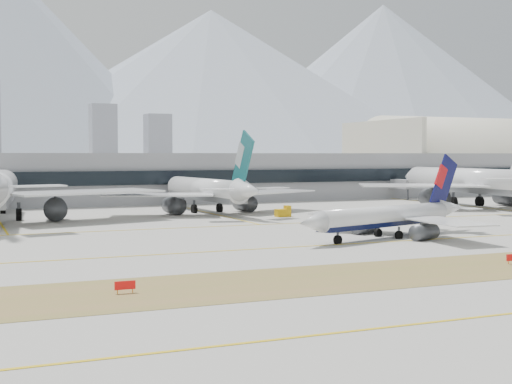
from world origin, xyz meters
name	(u,v)px	position (x,y,z in m)	size (l,w,h in m)	color
ground	(258,245)	(0.00, 0.00, 0.00)	(3000.00, 3000.00, 0.00)	#AAA69F
apron_markings	(489,313)	(0.00, -53.95, 0.02)	(360.00, 122.22, 0.06)	olive
taxiing_airliner	(391,217)	(25.47, 0.29, 3.58)	(43.00, 36.53, 14.86)	white
widebody_cathay	(208,191)	(13.34, 63.18, 5.40)	(56.83, 55.71, 20.30)	white
widebody_china_air	(469,182)	(88.01, 55.31, 6.77)	(71.20, 69.89, 25.46)	white
terminal	(113,177)	(0.00, 114.84, 7.50)	(280.00, 43.10, 15.00)	gray
hangar	(470,189)	(154.56, 135.00, 0.14)	(91.00, 60.00, 60.00)	beige
hold_sign_left	(125,285)	(-28.82, -32.00, 0.88)	(2.20, 0.15, 1.35)	red
gse_c	(283,212)	(25.76, 45.45, 1.05)	(3.55, 2.00, 2.60)	#D59E0B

